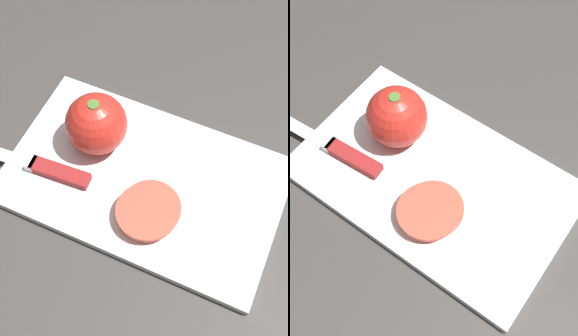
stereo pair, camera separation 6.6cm
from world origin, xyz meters
The scene contains 5 objects.
ground_plane centered at (0.00, 0.00, 0.00)m, with size 3.00×3.00×0.00m, color #383533.
cutting_board centered at (0.05, 0.04, 0.01)m, with size 0.40×0.24×0.01m.
whole_tomato centered at (0.14, 0.01, 0.06)m, with size 0.09×0.09×0.09m.
knife centered at (0.19, 0.09, 0.02)m, with size 0.28×0.04×0.01m.
tomato_slice_stack_near centered at (0.02, 0.09, 0.02)m, with size 0.09×0.10×0.02m.
Camera 1 is at (-0.09, 0.33, 0.62)m, focal length 50.00 mm.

